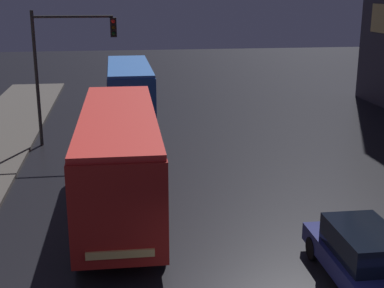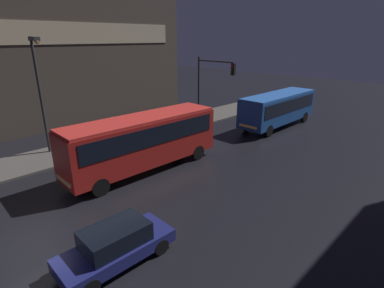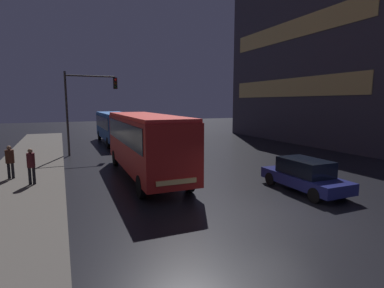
{
  "view_description": "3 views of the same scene",
  "coord_description": "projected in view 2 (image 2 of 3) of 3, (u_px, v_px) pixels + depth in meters",
  "views": [
    {
      "loc": [
        -2.83,
        -9.42,
        7.21
      ],
      "look_at": [
        0.08,
        11.07,
        1.3
      ],
      "focal_mm": 50.0,
      "sensor_mm": 36.0,
      "label": 1
    },
    {
      "loc": [
        11.59,
        -2.37,
        7.94
      ],
      "look_at": [
        -0.86,
        9.97,
        1.66
      ],
      "focal_mm": 28.0,
      "sensor_mm": 36.0,
      "label": 2
    },
    {
      "loc": [
        -7.02,
        -8.23,
        4.11
      ],
      "look_at": [
        0.46,
        8.83,
        1.5
      ],
      "focal_mm": 28.0,
      "sensor_mm": 36.0,
      "label": 3
    }
  ],
  "objects": [
    {
      "name": "ground_plane",
      "position": [
        31.0,
        247.0,
        12.0
      ],
      "size": [
        120.0,
        120.0,
        0.0
      ],
      "primitive_type": "plane",
      "color": "black"
    },
    {
      "name": "car_taxi",
      "position": [
        116.0,
        244.0,
        10.97
      ],
      "size": [
        1.81,
        4.31,
        1.51
      ],
      "rotation": [
        0.0,
        0.0,
        3.13
      ],
      "color": "navy",
      "rests_on": "ground"
    },
    {
      "name": "pedestrian_near",
      "position": [
        101.0,
        132.0,
        22.45
      ],
      "size": [
        0.52,
        0.52,
        1.76
      ],
      "rotation": [
        0.0,
        0.0,
        2.38
      ],
      "color": "black",
      "rests_on": "sidewalk_left"
    },
    {
      "name": "sidewalk_left",
      "position": [
        123.0,
        138.0,
        24.62
      ],
      "size": [
        4.0,
        48.0,
        0.15
      ],
      "color": "#56514C",
      "rests_on": "ground"
    },
    {
      "name": "street_lamp_sidewalk",
      "position": [
        39.0,
        79.0,
        19.72
      ],
      "size": [
        1.25,
        0.36,
        7.84
      ],
      "color": "#2D2D2D",
      "rests_on": "sidewalk_left"
    },
    {
      "name": "bus_near",
      "position": [
        143.0,
        138.0,
        18.3
      ],
      "size": [
        2.64,
        10.13,
        3.44
      ],
      "rotation": [
        0.0,
        0.0,
        3.13
      ],
      "color": "#AD1E19",
      "rests_on": "ground"
    },
    {
      "name": "pedestrian_mid",
      "position": [
        113.0,
        125.0,
        24.31
      ],
      "size": [
        0.57,
        0.57,
        1.74
      ],
      "rotation": [
        0.0,
        0.0,
        1.01
      ],
      "color": "black",
      "rests_on": "sidewalk_left"
    },
    {
      "name": "bus_far",
      "position": [
        278.0,
        106.0,
        27.62
      ],
      "size": [
        2.58,
        9.43,
        3.07
      ],
      "rotation": [
        0.0,
        0.0,
        3.15
      ],
      "color": "#194793",
      "rests_on": "ground"
    },
    {
      "name": "traffic_light_main",
      "position": [
        210.0,
        82.0,
        24.91
      ],
      "size": [
        3.91,
        0.35,
        6.4
      ],
      "color": "#2D2D2D",
      "rests_on": "ground"
    },
    {
      "name": "building_left_tower",
      "position": [
        52.0,
        0.0,
        28.49
      ],
      "size": [
        10.07,
        22.91,
        22.59
      ],
      "color": "#4C4238",
      "rests_on": "ground"
    }
  ]
}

